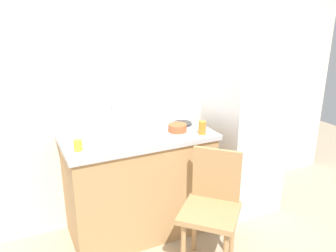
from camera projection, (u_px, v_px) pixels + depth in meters
back_wall at (132, 87)px, 2.98m from camera, size 4.80×0.10×2.42m
cabinet_base at (139, 185)px, 2.89m from camera, size 1.18×0.60×0.85m
countertop at (138, 137)px, 2.75m from camera, size 1.22×0.64×0.04m
faucet at (113, 112)px, 2.86m from camera, size 0.02×0.02×0.28m
refrigerator at (242, 139)px, 3.24m from camera, size 0.57×0.61×1.37m
chair at (212, 205)px, 2.46m from camera, size 0.57×0.57×0.89m
dish_tray at (126, 136)px, 2.62m from camera, size 0.28×0.20×0.05m
terracotta_bowl at (177, 128)px, 2.80m from camera, size 0.15×0.15×0.06m
hotplate at (182, 123)px, 2.98m from camera, size 0.17×0.17×0.02m
cup_yellow at (78, 145)px, 2.40m from camera, size 0.06×0.06×0.08m
cup_white at (134, 125)px, 2.83m from camera, size 0.08×0.08×0.09m
cup_orange at (202, 128)px, 2.73m from camera, size 0.06×0.06×0.11m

